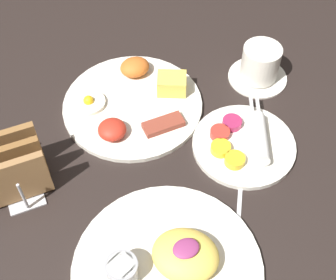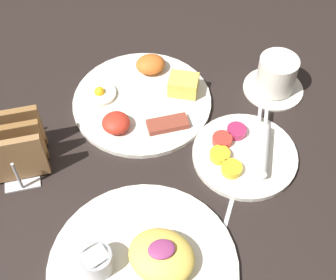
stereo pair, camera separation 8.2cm
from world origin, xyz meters
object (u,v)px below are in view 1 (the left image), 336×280
object	(u,v)px
toast_rack	(15,167)
coffee_cup	(260,65)
plate_foreground	(168,265)
plate_breakfast	(134,102)
plate_condiments	(244,143)

from	to	relation	value
toast_rack	coffee_cup	bearing A→B (deg)	7.55
plate_foreground	plate_breakfast	bearing A→B (deg)	78.34
plate_condiments	plate_foreground	bearing A→B (deg)	-143.43
plate_condiments	toast_rack	world-z (taller)	toast_rack
coffee_cup	plate_condiments	bearing A→B (deg)	-127.38
plate_foreground	toast_rack	xyz separation A→B (m)	(-0.17, 0.24, 0.03)
plate_condiments	toast_rack	xyz separation A→B (m)	(-0.39, 0.08, 0.04)
plate_condiments	coffee_cup	size ratio (longest dim) A/B	1.56
toast_rack	plate_condiments	bearing A→B (deg)	-11.46
plate_condiments	plate_foreground	xyz separation A→B (m)	(-0.22, -0.16, 0.00)
plate_breakfast	plate_condiments	xyz separation A→B (m)	(0.15, -0.17, -0.00)
plate_condiments	toast_rack	distance (m)	0.40
plate_foreground	coffee_cup	size ratio (longest dim) A/B	2.42
plate_foreground	toast_rack	distance (m)	0.30
plate_condiments	plate_foreground	size ratio (longest dim) A/B	0.65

